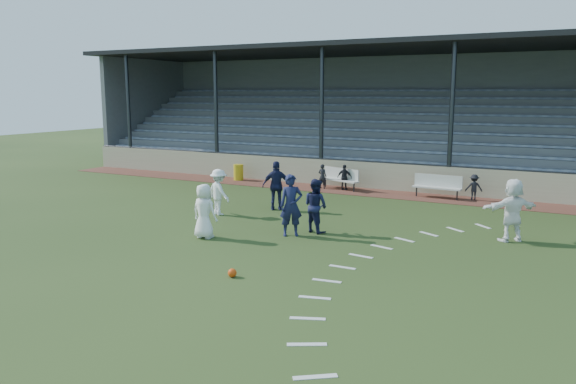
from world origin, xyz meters
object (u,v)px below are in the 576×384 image
at_px(football, 232,273).
at_px(player_navy_lead, 291,205).
at_px(bench_right, 437,184).
at_px(player_white_lead, 204,211).
at_px(trash_bin, 238,172).
at_px(bench_left, 341,177).

height_order(football, player_navy_lead, player_navy_lead).
distance_m(bench_right, player_white_lead, 10.89).
bearing_deg(player_white_lead, trash_bin, -62.52).
relative_size(bench_right, player_white_lead, 1.22).
xyz_separation_m(bench_right, player_white_lead, (-4.73, -9.80, 0.24)).
xyz_separation_m(trash_bin, player_navy_lead, (7.37, -8.55, 0.54)).
relative_size(bench_left, player_navy_lead, 1.06).
bearing_deg(football, trash_bin, 121.98).
bearing_deg(bench_left, player_white_lead, -73.34).
xyz_separation_m(bench_left, player_white_lead, (-0.36, -9.88, 0.24)).
bearing_deg(player_navy_lead, trash_bin, 96.72).
distance_m(bench_left, player_white_lead, 9.89).
distance_m(bench_right, player_navy_lead, 8.74).
relative_size(bench_left, football, 9.58).
height_order(bench_left, bench_right, same).
xyz_separation_m(bench_right, trash_bin, (-9.91, 0.20, -0.17)).
height_order(bench_right, football, bench_right).
bearing_deg(bench_left, football, -60.47).
relative_size(football, player_white_lead, 0.13).
xyz_separation_m(football, player_navy_lead, (-0.56, 4.15, 0.84)).
xyz_separation_m(bench_left, football, (2.39, -12.58, -0.48)).
distance_m(bench_left, bench_right, 4.37).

